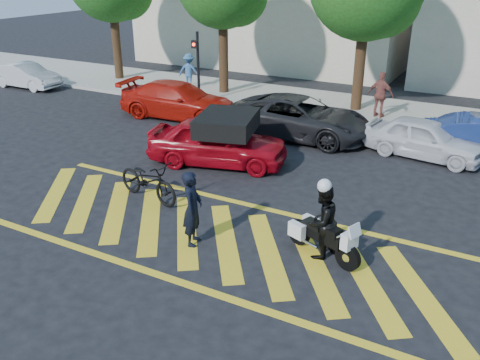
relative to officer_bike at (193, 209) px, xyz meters
The scene contains 15 objects.
ground 1.00m from the officer_bike, 79.22° to the left, with size 90.00×90.00×0.00m, color black.
sidewalk 12.49m from the officer_bike, 89.60° to the left, with size 60.00×5.00×0.15m, color #9E998E.
crosswalk 1.00m from the officer_bike, 83.93° to the left, with size 12.33×4.00×0.01m.
signal_pole 12.09m from the officer_bike, 122.17° to the left, with size 0.28×0.43×3.20m.
officer_bike is the anchor object (origin of this frame).
bicycle 2.75m from the officer_bike, 149.56° to the left, with size 0.75×2.14×1.13m, color black.
police_motorcycle 2.93m from the officer_bike, 17.88° to the left, with size 1.90×1.03×0.88m.
officer_moto 2.88m from the officer_bike, 17.76° to the left, with size 0.82×0.64×1.69m, color black.
red_convertible 4.98m from the officer_bike, 114.18° to the left, with size 1.76×4.38×1.49m, color #A20713.
parked_far_left 18.26m from the officer_bike, 150.65° to the left, with size 1.30×3.74×1.23m, color #B0B4B8.
parked_left 10.28m from the officer_bike, 126.51° to the left, with size 2.01×4.95×1.44m, color #B1140A.
parked_mid_left 8.30m from the officer_bike, 95.62° to the left, with size 2.46×5.33×1.48m, color black.
parked_mid_right 9.02m from the officer_bike, 66.41° to the left, with size 1.54×3.83×1.31m, color silver.
pedestrian_left 14.93m from the officer_bike, 123.97° to the left, with size 1.08×0.62×1.67m, color #366295.
pedestrian_right 11.80m from the officer_bike, 83.92° to the left, with size 1.07×0.44×1.82m, color #904C41.
Camera 1 is at (5.69, -8.90, 6.02)m, focal length 38.00 mm.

